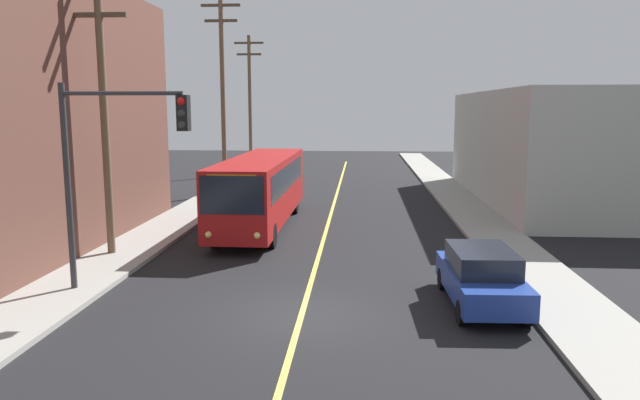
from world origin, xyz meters
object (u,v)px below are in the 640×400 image
city_bus (261,188)px  utility_pole_mid (223,87)px  traffic_signal_left_corner (117,148)px  utility_pole_far (250,98)px  utility_pole_near (103,102)px  parked_car_blue (481,276)px

city_bus → utility_pole_mid: (-3.97, 9.75, 4.86)m
traffic_signal_left_corner → utility_pole_mid: bearing=94.6°
utility_pole_mid → utility_pole_far: bearing=93.0°
utility_pole_near → traffic_signal_left_corner: 5.01m
parked_car_blue → traffic_signal_left_corner: size_ratio=0.74×
city_bus → utility_pole_far: utility_pole_far is taller
parked_car_blue → utility_pole_mid: size_ratio=0.37×
utility_pole_mid → traffic_signal_left_corner: bearing=-85.4°
city_bus → utility_pole_near: 8.41m
city_bus → utility_pole_near: utility_pole_near is taller
utility_pole_near → city_bus: bearing=52.0°
city_bus → utility_pole_far: size_ratio=1.10×
utility_pole_far → traffic_signal_left_corner: 32.29m
utility_pole_mid → traffic_signal_left_corner: 20.14m
city_bus → parked_car_blue: city_bus is taller
utility_pole_near → traffic_signal_left_corner: utility_pole_near is taller
city_bus → utility_pole_mid: size_ratio=1.02×
utility_pole_far → city_bus: bearing=-78.2°
utility_pole_far → traffic_signal_left_corner: size_ratio=1.85×
utility_pole_far → parked_car_blue: bearing=-68.9°
utility_pole_mid → traffic_signal_left_corner: size_ratio=2.00×
utility_pole_far → traffic_signal_left_corner: (2.23, -32.16, -1.91)m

